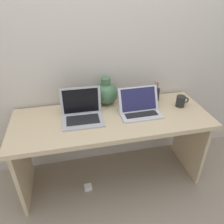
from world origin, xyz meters
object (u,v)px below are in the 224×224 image
pen_cup (156,94)px  laptop_right (139,107)px  coffee_mug (181,101)px  power_brick (88,187)px  green_vase (106,93)px  laptop_left (82,111)px

pen_cup → laptop_right: bearing=-140.1°
coffee_mug → pen_cup: 0.24m
laptop_right → pen_cup: laptop_right is taller
power_brick → coffee_mug: bearing=8.7°
laptop_right → coffee_mug: size_ratio=2.91×
coffee_mug → power_brick: size_ratio=1.72×
laptop_right → pen_cup: size_ratio=1.88×
green_vase → power_brick: green_vase is taller
laptop_left → pen_cup: size_ratio=1.81×
pen_cup → coffee_mug: bearing=-43.0°
pen_cup → power_brick: bearing=-157.5°
laptop_left → power_brick: (-0.01, -0.13, -0.77)m
laptop_right → power_brick: laptop_right is taller
laptop_right → coffee_mug: 0.41m
laptop_left → coffee_mug: bearing=0.4°
laptop_left → coffee_mug: laptop_left is taller
green_vase → laptop_left: bearing=-139.0°
laptop_right → green_vase: 0.34m
laptop_left → power_brick: bearing=-94.5°
laptop_right → green_vase: size_ratio=1.39×
laptop_left → laptop_right: (0.49, -0.02, -0.01)m
green_vase → power_brick: (-0.26, -0.34, -0.81)m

